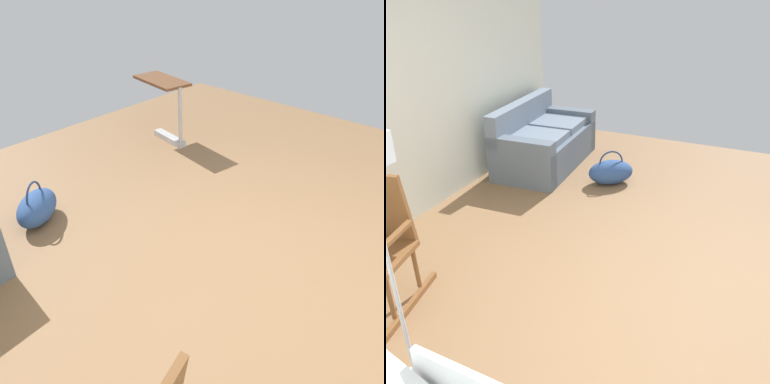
{
  "view_description": "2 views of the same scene",
  "coord_description": "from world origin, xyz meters",
  "views": [
    {
      "loc": [
        -1.31,
        2.18,
        2.26
      ],
      "look_at": [
        0.25,
        0.42,
        0.79
      ],
      "focal_mm": 35.74,
      "sensor_mm": 36.0,
      "label": 1
    },
    {
      "loc": [
        -2.69,
        -0.71,
        2.28
      ],
      "look_at": [
        0.09,
        0.54,
        0.75
      ],
      "focal_mm": 39.77,
      "sensor_mm": 36.0,
      "label": 2
    }
  ],
  "objects": [
    {
      "name": "ground_plane",
      "position": [
        0.0,
        0.0,
        0.0
      ],
      "size": [
        7.47,
        7.47,
        0.0
      ],
      "primitive_type": "plane",
      "color": "olive"
    },
    {
      "name": "duffel_bag",
      "position": [
        1.86,
        0.89,
        0.15
      ],
      "size": [
        0.59,
        0.64,
        0.43
      ],
      "color": "#2D4C84",
      "rests_on": "ground"
    },
    {
      "name": "overbed_table",
      "position": [
        2.28,
        -1.33,
        0.53
      ],
      "size": [
        0.87,
        0.53,
        0.84
      ],
      "color": "#B2B5BA",
      "rests_on": "ground"
    }
  ]
}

